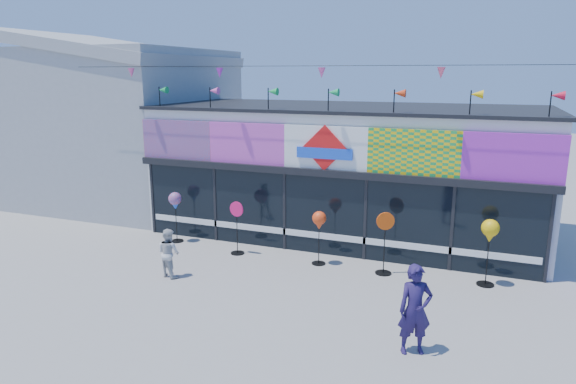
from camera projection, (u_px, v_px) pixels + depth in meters
The scene contains 10 objects.
ground at pixel (279, 301), 11.79m from camera, with size 80.00×80.00×0.00m, color gray.
kite_shop at pixel (347, 169), 16.73m from camera, with size 16.00×5.70×5.31m.
neighbour_building at pixel (116, 121), 20.92m from camera, with size 8.18×7.20×6.87m.
spinner_0 at pixel (175, 202), 15.69m from camera, with size 0.40×0.40×1.57m.
spinner_1 at pixel (237, 226), 14.72m from camera, with size 0.44×0.40×1.55m.
spinner_2 at pixel (319, 222), 13.83m from camera, with size 0.38×0.38×1.50m.
spinner_3 at pixel (385, 242), 13.22m from camera, with size 0.44×0.42×1.66m.
spinner_4 at pixel (490, 233), 12.39m from camera, with size 0.43×0.43×1.69m.
adult_man at pixel (415, 310), 9.45m from camera, with size 0.63×0.41×1.73m, color #221647.
child at pixel (169, 253), 13.11m from camera, with size 0.62×0.36×1.27m, color silver.
Camera 1 is at (4.09, -10.12, 5.13)m, focal length 32.00 mm.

